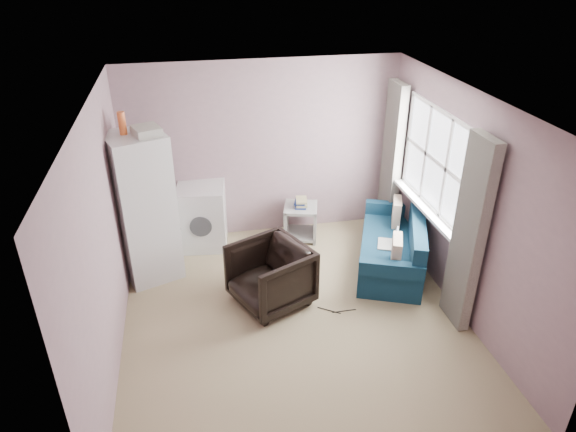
# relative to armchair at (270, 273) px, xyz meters

# --- Properties ---
(room) EXTENTS (3.84, 4.24, 2.54)m
(room) POSITION_rel_armchair_xyz_m (0.23, -0.33, 0.84)
(room) COLOR #978563
(room) RESTS_ON ground
(armchair) EXTENTS (1.02, 1.04, 0.83)m
(armchair) POSITION_rel_armchair_xyz_m (0.00, 0.00, 0.00)
(armchair) COLOR black
(armchair) RESTS_ON ground
(fridge) EXTENTS (0.83, 0.83, 2.14)m
(fridge) POSITION_rel_armchair_xyz_m (-1.40, 0.91, 0.54)
(fridge) COLOR silver
(fridge) RESTS_ON ground
(washing_machine) EXTENTS (0.71, 0.71, 0.89)m
(washing_machine) POSITION_rel_armchair_xyz_m (-0.70, 1.51, 0.05)
(washing_machine) COLOR silver
(washing_machine) RESTS_ON ground
(side_table) EXTENTS (0.56, 0.56, 0.63)m
(side_table) POSITION_rel_armchair_xyz_m (0.68, 1.41, -0.12)
(side_table) COLOR gray
(side_table) RESTS_ON ground
(sofa) EXTENTS (1.35, 1.86, 0.76)m
(sofa) POSITION_rel_armchair_xyz_m (1.73, 0.44, -0.14)
(sofa) COLOR #10344B
(sofa) RESTS_ON ground
(window_dressing) EXTENTS (0.17, 2.62, 2.18)m
(window_dressing) POSITION_rel_armchair_xyz_m (2.00, 0.36, 0.69)
(window_dressing) COLOR white
(window_dressing) RESTS_ON ground
(floor_cables) EXTENTS (0.43, 0.18, 0.01)m
(floor_cables) POSITION_rel_armchair_xyz_m (0.72, -0.33, -0.41)
(floor_cables) COLOR black
(floor_cables) RESTS_ON ground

